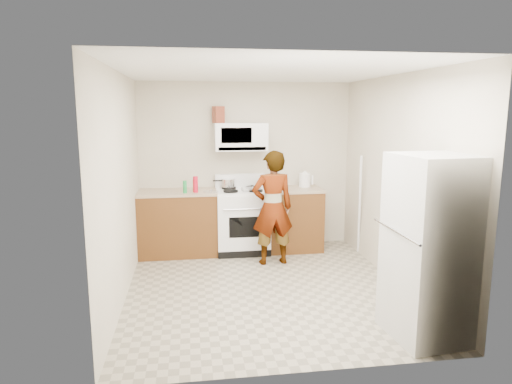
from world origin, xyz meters
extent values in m
plane|color=gray|center=(0.00, 0.00, 0.00)|extent=(3.60, 3.60, 0.00)
cube|color=beige|center=(0.00, 1.79, 1.25)|extent=(3.20, 0.02, 2.50)
cube|color=beige|center=(1.59, 0.00, 1.25)|extent=(0.02, 3.60, 2.50)
cube|color=brown|center=(-1.04, 1.49, 0.45)|extent=(1.12, 0.62, 0.90)
cube|color=#9E876A|center=(-1.04, 1.49, 0.92)|extent=(1.14, 0.64, 0.03)
cube|color=brown|center=(0.68, 1.49, 0.45)|extent=(0.80, 0.62, 0.90)
cube|color=#9E876A|center=(0.68, 1.49, 0.92)|extent=(0.82, 0.64, 0.03)
cube|color=white|center=(-0.10, 1.48, 0.45)|extent=(0.76, 0.65, 0.90)
cube|color=white|center=(-0.10, 1.48, 0.92)|extent=(0.76, 0.62, 0.03)
cube|color=white|center=(-0.10, 1.76, 1.03)|extent=(0.76, 0.08, 0.20)
cube|color=white|center=(-0.10, 1.61, 1.70)|extent=(0.76, 0.38, 0.40)
imported|color=tan|center=(0.25, 0.87, 0.78)|extent=(0.60, 0.42, 1.56)
cube|color=#B8B8B3|center=(1.32, -1.36, 0.85)|extent=(0.76, 0.76, 1.70)
cylinder|color=white|center=(0.87, 1.59, 1.04)|extent=(0.20, 0.20, 0.21)
cube|color=maroon|center=(-0.42, 1.64, 2.02)|extent=(0.18, 0.18, 0.24)
cylinder|color=silver|center=(-0.29, 1.66, 1.01)|extent=(0.27, 0.27, 0.11)
cube|color=white|center=(0.02, 1.39, 0.96)|extent=(0.27, 0.19, 0.05)
cylinder|color=red|center=(-0.78, 1.36, 1.05)|extent=(0.08, 0.08, 0.23)
cylinder|color=#D84318|center=(-0.79, 1.38, 1.02)|extent=(0.07, 0.07, 0.18)
cylinder|color=#18893B|center=(-0.93, 1.32, 1.02)|extent=(0.06, 0.06, 0.18)
cylinder|color=white|center=(-0.56, 1.33, 0.94)|extent=(0.23, 0.23, 0.01)
cylinder|color=white|center=(1.55, 1.04, 0.74)|extent=(0.16, 0.31, 1.46)
camera|label=1|loc=(-0.85, -5.07, 2.08)|focal=32.00mm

